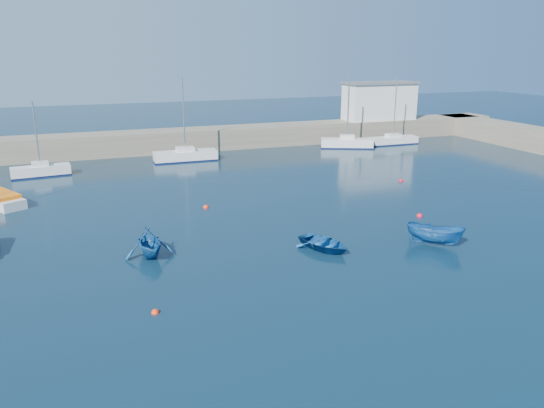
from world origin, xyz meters
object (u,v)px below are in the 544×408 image
object	(u,v)px
sailboat_7	(347,143)
sailboat_8	(393,140)
harbor_office	(379,102)
dinghy_center	(324,243)
dinghy_left	(149,242)
sailboat_6	(185,155)
dinghy_right	(435,234)
motorboat_2	(1,199)
sailboat_5	(41,170)

from	to	relation	value
sailboat_7	sailboat_8	distance (m)	7.11
harbor_office	dinghy_center	xyz separation A→B (m)	(-26.73, -37.47, -4.71)
sailboat_8	dinghy_left	bearing A→B (deg)	128.82
sailboat_6	dinghy_right	distance (m)	33.96
harbor_office	sailboat_8	xyz separation A→B (m)	(-0.99, -5.60, -4.54)
sailboat_6	sailboat_7	world-z (taller)	sailboat_6
sailboat_6	motorboat_2	distance (m)	21.75
dinghy_left	sailboat_8	bearing A→B (deg)	36.27
harbor_office	sailboat_7	distance (m)	10.91
motorboat_2	dinghy_left	world-z (taller)	dinghy_left
sailboat_5	dinghy_center	xyz separation A→B (m)	(17.86, -28.25, -0.22)
sailboat_5	dinghy_right	size ratio (longest dim) A/B	2.02
harbor_office	sailboat_6	size ratio (longest dim) A/B	1.07
sailboat_5	motorboat_2	xyz separation A→B (m)	(-2.64, -9.98, -0.09)
sailboat_5	motorboat_2	distance (m)	10.33
sailboat_8	dinghy_center	world-z (taller)	sailboat_8
sailboat_5	motorboat_2	size ratio (longest dim) A/B	1.35
motorboat_2	dinghy_left	xyz separation A→B (m)	(9.84, -15.51, 0.41)
sailboat_5	dinghy_center	bearing A→B (deg)	-154.38
sailboat_7	sailboat_5	bearing A→B (deg)	119.18
harbor_office	dinghy_center	bearing A→B (deg)	-125.50
dinghy_center	dinghy_left	distance (m)	11.02
sailboat_8	dinghy_left	xyz separation A→B (m)	(-36.40, -29.11, 0.36)
sailboat_8	motorboat_2	xyz separation A→B (m)	(-46.24, -13.60, -0.04)
sailboat_7	sailboat_8	size ratio (longest dim) A/B	1.00
harbor_office	sailboat_8	world-z (taller)	sailboat_8
sailboat_5	dinghy_left	bearing A→B (deg)	-170.90
sailboat_7	dinghy_right	size ratio (longest dim) A/B	2.38
sailboat_8	dinghy_right	xyz separation A→B (m)	(-18.59, -33.68, 0.16)
motorboat_2	sailboat_7	bearing A→B (deg)	-9.96
sailboat_5	sailboat_8	bearing A→B (deg)	-91.92
sailboat_8	motorboat_2	world-z (taller)	sailboat_8
dinghy_center	dinghy_right	size ratio (longest dim) A/B	1.01
dinghy_center	motorboat_2	bearing A→B (deg)	115.61
sailboat_6	harbor_office	bearing A→B (deg)	-76.43
sailboat_7	sailboat_6	bearing A→B (deg)	116.42
dinghy_center	harbor_office	bearing A→B (deg)	31.81
sailboat_6	dinghy_left	distance (m)	29.07
dinghy_right	sailboat_8	bearing A→B (deg)	17.40
sailboat_5	sailboat_6	size ratio (longest dim) A/B	0.80
harbor_office	dinghy_right	distance (m)	44.11
sailboat_5	motorboat_2	bearing A→B (deg)	158.51
sailboat_5	sailboat_7	xyz separation A→B (m)	(36.49, 3.41, 0.07)
harbor_office	motorboat_2	size ratio (longest dim) A/B	1.81
sailboat_6	dinghy_right	bearing A→B (deg)	-162.62
dinghy_right	dinghy_left	bearing A→B (deg)	121.90
sailboat_7	dinghy_right	world-z (taller)	sailboat_7
sailboat_7	sailboat_8	world-z (taller)	sailboat_7
sailboat_6	dinghy_right	size ratio (longest dim) A/B	2.52
sailboat_5	dinghy_right	xyz separation A→B (m)	(25.00, -30.06, 0.11)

